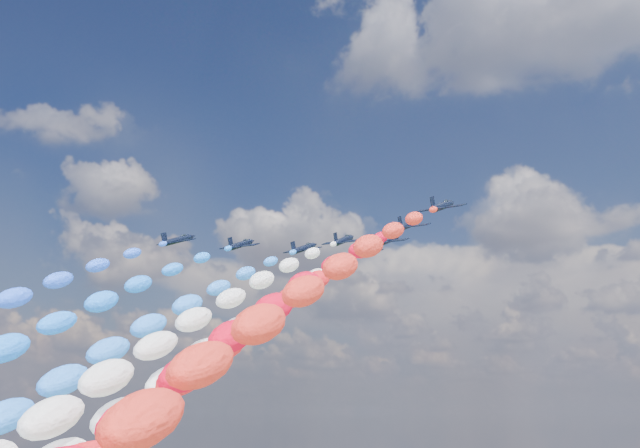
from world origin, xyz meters
The scene contains 14 objects.
jet_0 centered at (-28.02, -4.77, 94.93)m, with size 8.36×11.21×2.47m, color black, non-canonical shape.
jet_1 centered at (-19.20, 4.89, 94.93)m, with size 8.36×11.21×2.47m, color black, non-canonical shape.
jet_2 centered at (-9.59, 14.40, 94.93)m, with size 8.36×11.21×2.47m, color black, non-canonical shape.
trail_2 centered at (-9.59, -45.86, 64.59)m, with size 5.80×117.38×63.23m, color #2A75EE, non-canonical shape.
jet_3 centered at (1.51, 11.26, 94.93)m, with size 8.36×11.21×2.47m, color black, non-canonical shape.
trail_3 centered at (1.51, -49.00, 64.59)m, with size 5.80×117.38×63.23m, color silver, non-canonical shape.
jet_4 centered at (0.84, 22.68, 94.93)m, with size 8.36×11.21×2.47m, color black, non-canonical shape.
trail_4 centered at (0.84, -37.58, 64.59)m, with size 5.80×117.38×63.23m, color white, non-canonical shape.
jet_5 centered at (9.79, 15.21, 94.93)m, with size 8.36×11.21×2.47m, color black, non-canonical shape.
trail_5 centered at (9.79, -45.04, 64.59)m, with size 5.80×117.38×63.23m, color red, non-canonical shape.
jet_6 centered at (18.07, 5.09, 94.93)m, with size 8.36×11.21×2.47m, color black, non-canonical shape.
trail_6 centered at (18.07, -55.16, 64.59)m, with size 5.80×117.38×63.23m, color red, non-canonical shape.
jet_7 centered at (28.13, -4.70, 94.93)m, with size 8.36×11.21×2.47m, color black, non-canonical shape.
trail_7 centered at (28.13, -64.95, 64.59)m, with size 5.80×117.38×63.23m, color red, non-canonical shape.
Camera 1 is at (69.74, -125.40, 61.16)m, focal length 43.41 mm.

